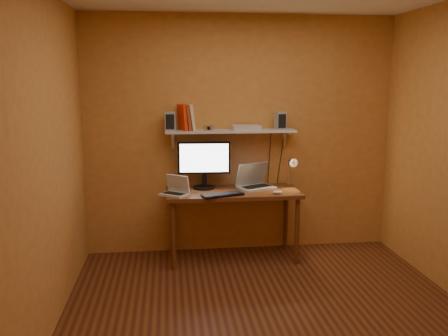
{
  "coord_description": "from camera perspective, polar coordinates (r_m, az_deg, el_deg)",
  "views": [
    {
      "loc": [
        -0.79,
        -3.55,
        1.9
      ],
      "look_at": [
        -0.23,
        1.18,
        1.02
      ],
      "focal_mm": 38.0,
      "sensor_mm": 36.0,
      "label": 1
    }
  ],
  "objects": [
    {
      "name": "keyboard",
      "position": [
        4.79,
        -0.16,
        -3.23
      ],
      "size": [
        0.45,
        0.27,
        0.02
      ],
      "primitive_type": "cube",
      "rotation": [
        0.0,
        0.0,
        0.31
      ],
      "color": "black",
      "rests_on": "desk"
    },
    {
      "name": "laptop",
      "position": [
        5.15,
        3.65,
        -1.6
      ],
      "size": [
        0.45,
        0.4,
        0.27
      ],
      "rotation": [
        0.0,
        0.0,
        0.44
      ],
      "color": "#94979D",
      "rests_on": "desk"
    },
    {
      "name": "room",
      "position": [
        3.69,
        5.74,
        1.08
      ],
      "size": [
        3.44,
        3.24,
        2.64
      ],
      "color": "brown",
      "rests_on": "ground"
    },
    {
      "name": "desk",
      "position": [
        5.03,
        1.08,
        -3.7
      ],
      "size": [
        1.4,
        0.6,
        0.75
      ],
      "color": "brown",
      "rests_on": "ground"
    },
    {
      "name": "desk_lamp",
      "position": [
        5.22,
        8.1,
        0.02
      ],
      "size": [
        0.09,
        0.23,
        0.38
      ],
      "color": "silver",
      "rests_on": "desk"
    },
    {
      "name": "speaker_right",
      "position": [
        5.18,
        6.79,
        5.67
      ],
      "size": [
        0.12,
        0.12,
        0.19
      ],
      "primitive_type": "cube",
      "rotation": [
        0.0,
        0.0,
        0.14
      ],
      "color": "#94979D",
      "rests_on": "wall_shelf"
    },
    {
      "name": "netbook",
      "position": [
        4.85,
        -5.82,
        -2.58
      ],
      "size": [
        0.32,
        0.31,
        0.2
      ],
      "rotation": [
        0.0,
        0.0,
        -0.63
      ],
      "color": "silver",
      "rests_on": "desk"
    },
    {
      "name": "speaker_left",
      "position": [
        5.03,
        -6.44,
        5.6
      ],
      "size": [
        0.12,
        0.12,
        0.2
      ],
      "primitive_type": "cube",
      "rotation": [
        0.0,
        0.0,
        -0.1
      ],
      "color": "#94979D",
      "rests_on": "wall_shelf"
    },
    {
      "name": "books",
      "position": [
        5.06,
        -4.59,
        6.08
      ],
      "size": [
        0.2,
        0.2,
        0.28
      ],
      "color": "red",
      "rests_on": "wall_shelf"
    },
    {
      "name": "shelf_camera",
      "position": [
        5.0,
        -1.88,
        4.82
      ],
      "size": [
        0.1,
        0.05,
        0.06
      ],
      "color": "silver",
      "rests_on": "wall_shelf"
    },
    {
      "name": "monitor",
      "position": [
        5.07,
        -2.41,
        0.68
      ],
      "size": [
        0.56,
        0.25,
        0.51
      ],
      "rotation": [
        0.0,
        0.0,
        -0.04
      ],
      "color": "black",
      "rests_on": "desk"
    },
    {
      "name": "mouse",
      "position": [
        4.9,
        6.47,
        -2.91
      ],
      "size": [
        0.11,
        0.08,
        0.03
      ],
      "primitive_type": "ellipsoid",
      "rotation": [
        0.0,
        0.0,
        -0.28
      ],
      "color": "silver",
      "rests_on": "desk"
    },
    {
      "name": "router",
      "position": [
        5.11,
        2.67,
        4.89
      ],
      "size": [
        0.3,
        0.21,
        0.05
      ],
      "primitive_type": "cube",
      "rotation": [
        0.0,
        0.0,
        0.03
      ],
      "color": "silver",
      "rests_on": "wall_shelf"
    },
    {
      "name": "wall_shelf",
      "position": [
        5.1,
        0.81,
        4.42
      ],
      "size": [
        1.4,
        0.25,
        0.21
      ],
      "color": "silver",
      "rests_on": "room"
    }
  ]
}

